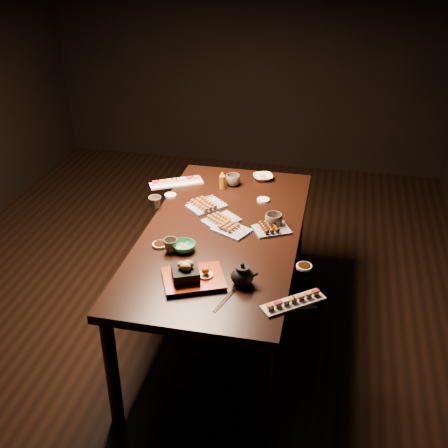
{
  "coord_description": "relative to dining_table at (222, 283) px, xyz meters",
  "views": [
    {
      "loc": [
        0.95,
        -3.05,
        2.41
      ],
      "look_at": [
        0.34,
        -0.22,
        0.77
      ],
      "focal_mm": 45.0,
      "sensor_mm": 36.0,
      "label": 1
    }
  ],
  "objects": [
    {
      "name": "teacup_far_left",
      "position": [
        -0.48,
        0.2,
        0.41
      ],
      "size": [
        0.1,
        0.1,
        0.08
      ],
      "primitive_type": "imported",
      "rotation": [
        0.0,
        0.0,
        0.24
      ],
      "color": "brown",
      "rests_on": "dining_table"
    },
    {
      "name": "edamame_bowl_cream",
      "position": [
        0.13,
        0.76,
        0.39
      ],
      "size": [
        0.17,
        0.17,
        0.03
      ],
      "primitive_type": "imported",
      "rotation": [
        0.0,
        0.0,
        0.35
      ],
      "color": "#F3E9C6",
      "rests_on": "dining_table"
    },
    {
      "name": "teacup_far_right",
      "position": [
        -0.06,
        0.62,
        0.41
      ],
      "size": [
        0.1,
        0.1,
        0.08
      ],
      "primitive_type": "imported",
      "rotation": [
        0.0,
        0.0,
        0.05
      ],
      "color": "brown",
      "rests_on": "dining_table"
    },
    {
      "name": "dining_table",
      "position": [
        0.0,
        0.0,
        0.0
      ],
      "size": [
        1.4,
        1.99,
        0.75
      ],
      "primitive_type": "cube",
      "rotation": [
        0.0,
        0.0,
        0.31
      ],
      "color": "black",
      "rests_on": "ground"
    },
    {
      "name": "tempura_tray",
      "position": [
        -0.03,
        -0.52,
        0.43
      ],
      "size": [
        0.38,
        0.35,
        0.11
      ],
      "primitive_type": null,
      "rotation": [
        0.0,
        0.0,
        0.41
      ],
      "color": "black",
      "rests_on": "dining_table"
    },
    {
      "name": "teacup_mid_right",
      "position": [
        0.29,
        0.12,
        0.42
      ],
      "size": [
        0.11,
        0.11,
        0.08
      ],
      "primitive_type": "imported",
      "rotation": [
        0.0,
        0.0,
        -0.1
      ],
      "color": "brown",
      "rests_on": "dining_table"
    },
    {
      "name": "chopsticks_se",
      "position": [
        0.48,
        -0.65,
        0.38
      ],
      "size": [
        0.23,
        0.09,
        0.01
      ],
      "primitive_type": null,
      "rotation": [
        0.0,
        0.0,
        0.3
      ],
      "color": "black",
      "rests_on": "dining_table"
    },
    {
      "name": "yakitori_plate_left",
      "position": [
        -0.16,
        0.27,
        0.4
      ],
      "size": [
        0.27,
        0.27,
        0.06
      ],
      "primitive_type": null,
      "rotation": [
        0.0,
        0.0,
        0.84
      ],
      "color": "#828EB6",
      "rests_on": "dining_table"
    },
    {
      "name": "ground",
      "position": [
        -0.34,
        0.27,
        -0.38
      ],
      "size": [
        5.0,
        5.0,
        0.0
      ],
      "primitive_type": "plane",
      "color": "black",
      "rests_on": "ground"
    },
    {
      "name": "teacup_near_left",
      "position": [
        -0.23,
        -0.28,
        0.41
      ],
      "size": [
        0.11,
        0.11,
        0.07
      ],
      "primitive_type": "imported",
      "rotation": [
        0.0,
        0.0,
        0.58
      ],
      "color": "brown",
      "rests_on": "dining_table"
    },
    {
      "name": "sauce_dish_east",
      "position": [
        0.18,
        0.43,
        0.38
      ],
      "size": [
        0.1,
        0.1,
        0.01
      ],
      "primitive_type": "cylinder",
      "rotation": [
        0.0,
        0.0,
        0.23
      ],
      "color": "white",
      "rests_on": "dining_table"
    },
    {
      "name": "tsukune_plate",
      "position": [
        0.28,
        0.07,
        0.4
      ],
      "size": [
        0.25,
        0.23,
        0.05
      ],
      "primitive_type": null,
      "rotation": [
        0.0,
        0.0,
        0.49
      ],
      "color": "#828EB6",
      "rests_on": "dining_table"
    },
    {
      "name": "teapot",
      "position": [
        0.21,
        -0.49,
        0.43
      ],
      "size": [
        0.16,
        0.16,
        0.12
      ],
      "primitive_type": null,
      "rotation": [
        0.0,
        0.0,
        0.19
      ],
      "color": "black",
      "rests_on": "dining_table"
    },
    {
      "name": "sauce_dish_west",
      "position": [
        -0.31,
        -0.24,
        0.38
      ],
      "size": [
        0.11,
        0.11,
        0.02
      ],
      "primitive_type": "cylinder",
      "rotation": [
        0.0,
        0.0,
        0.36
      ],
      "color": "white",
      "rests_on": "dining_table"
    },
    {
      "name": "sushi_platter_far",
      "position": [
        -0.44,
        0.56,
        0.4
      ],
      "size": [
        0.37,
        0.26,
        0.04
      ],
      "primitive_type": null,
      "rotation": [
        0.0,
        0.0,
        3.64
      ],
      "color": "white",
      "rests_on": "dining_table"
    },
    {
      "name": "chopsticks_near",
      "position": [
        0.15,
        -0.65,
        0.38
      ],
      "size": [
        0.08,
        0.2,
        0.01
      ],
      "primitive_type": null,
      "rotation": [
        0.0,
        0.0,
        1.26
      ],
      "color": "black",
      "rests_on": "dining_table"
    },
    {
      "name": "sushi_platter_near",
      "position": [
        0.48,
        -0.61,
        0.39
      ],
      "size": [
        0.31,
        0.27,
        0.04
      ],
      "primitive_type": null,
      "rotation": [
        0.0,
        0.0,
        0.67
      ],
      "color": "white",
      "rests_on": "dining_table"
    },
    {
      "name": "condiment_bottle",
      "position": [
        -0.12,
        0.56,
        0.44
      ],
      "size": [
        0.04,
        0.04,
        0.13
      ],
      "primitive_type": "cylinder",
      "rotation": [
        0.0,
        0.0,
        -0.05
      ],
      "color": "brown",
      "rests_on": "dining_table"
    },
    {
      "name": "edamame_bowl_green",
      "position": [
        -0.17,
        -0.25,
        0.4
      ],
      "size": [
        0.19,
        0.19,
        0.04
      ],
      "primitive_type": "imported",
      "rotation": [
        0.0,
        0.0,
        0.73
      ],
      "color": "#329A6F",
      "rests_on": "dining_table"
    },
    {
      "name": "sauce_dish_nw",
      "position": [
        -0.43,
        0.37,
        0.38
      ],
      "size": [
        0.09,
        0.09,
        0.01
      ],
      "primitive_type": "cylinder",
      "rotation": [
        0.0,
        0.0,
        0.23
      ],
      "color": "white",
      "rests_on": "dining_table"
    },
    {
      "name": "sauce_dish_se",
      "position": [
        0.5,
        -0.29,
        0.38
      ],
      "size": [
        0.09,
        0.09,
        0.01
      ],
      "primitive_type": "cylinder",
      "rotation": [
        0.0,
        0.0,
        0.14
      ],
      "color": "white",
      "rests_on": "dining_table"
    },
    {
      "name": "yakitori_plate_center",
      "position": [
        -0.03,
        0.11,
        0.4
      ],
      "size": [
        0.24,
        0.25,
        0.05
      ],
      "primitive_type": null,
      "rotation": [
        0.0,
        0.0,
        0.89
      ],
      "color": "#828EB6",
      "rests_on": "dining_table"
    },
    {
      "name": "yakitori_plate_right",
      "position": [
        0.05,
        0.01,
        0.4
      ],
      "size": [
        0.25,
        0.23,
        0.05
      ],
      "primitive_type": null,
      "rotation": [
        0.0,
        0.0,
        -0.46
      ],
      "color": "#828EB6",
      "rests_on": "dining_table"
    }
  ]
}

